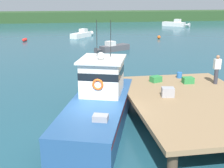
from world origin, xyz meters
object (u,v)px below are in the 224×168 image
(main_fishing_boat, at_px, (100,101))
(moored_boat_outer_mooring, at_px, (82,34))
(bait_bucket, at_px, (179,75))
(mooring_buoy_outer, at_px, (159,37))
(mooring_buoy_spare_mooring, at_px, (113,44))
(moored_boat_near_channel, at_px, (176,24))
(mooring_buoy_inshore, at_px, (24,40))
(crate_single_by_cleat, at_px, (156,79))
(crate_single_far, at_px, (168,92))
(deckhand_by_the_boat, at_px, (217,69))
(mooring_buoy_channel_marker, at_px, (26,39))
(crate_stack_near_edge, at_px, (188,80))
(moored_boat_far_right, at_px, (112,48))

(main_fishing_boat, bearing_deg, moored_boat_outer_mooring, 88.02)
(bait_bucket, bearing_deg, mooring_buoy_outer, 74.50)
(bait_bucket, relative_size, mooring_buoy_spare_mooring, 1.02)
(moored_boat_near_channel, relative_size, mooring_buoy_inshore, 11.22)
(crate_single_by_cleat, relative_size, bait_bucket, 1.76)
(crate_single_by_cleat, height_order, mooring_buoy_inshore, crate_single_by_cleat)
(crate_single_far, distance_m, moored_boat_near_channel, 48.90)
(mooring_buoy_spare_mooring, bearing_deg, crate_single_by_cleat, -92.71)
(crate_single_by_cleat, relative_size, mooring_buoy_spare_mooring, 1.79)
(moored_boat_outer_mooring, height_order, mooring_buoy_spare_mooring, moored_boat_outer_mooring)
(deckhand_by_the_boat, bearing_deg, mooring_buoy_inshore, 117.44)
(moored_boat_outer_mooring, bearing_deg, mooring_buoy_outer, -18.17)
(mooring_buoy_channel_marker, bearing_deg, mooring_buoy_outer, -2.45)
(crate_single_far, xyz_separation_m, mooring_buoy_spare_mooring, (1.19, 23.33, -1.26))
(crate_stack_near_edge, xyz_separation_m, bait_bucket, (-0.05, 1.15, -0.00))
(crate_single_far, bearing_deg, moored_boat_outer_mooring, 93.99)
(crate_stack_near_edge, distance_m, mooring_buoy_spare_mooring, 21.37)
(moored_boat_far_right, bearing_deg, crate_stack_near_edge, -85.06)
(deckhand_by_the_boat, bearing_deg, mooring_buoy_outer, 78.50)
(main_fishing_boat, xyz_separation_m, moored_boat_far_right, (3.70, 18.81, -0.62))
(crate_single_far, bearing_deg, bait_bucket, 59.50)
(main_fishing_boat, xyz_separation_m, mooring_buoy_inshore, (-7.11, 27.78, -0.79))
(bait_bucket, xyz_separation_m, mooring_buoy_channel_marker, (-12.08, 25.62, -1.16))
(mooring_buoy_channel_marker, bearing_deg, moored_boat_far_right, -41.92)
(moored_boat_near_channel, bearing_deg, crate_stack_near_edge, -110.34)
(mooring_buoy_inshore, bearing_deg, crate_single_by_cleat, -67.54)
(crate_stack_near_edge, relative_size, moored_boat_outer_mooring, 0.14)
(bait_bucket, distance_m, moored_boat_outer_mooring, 28.70)
(mooring_buoy_outer, relative_size, mooring_buoy_inshore, 1.09)
(crate_single_far, distance_m, mooring_buoy_outer, 29.32)
(crate_single_by_cleat, distance_m, moored_boat_outer_mooring, 29.11)
(crate_single_by_cleat, bearing_deg, moored_boat_far_right, 89.24)
(mooring_buoy_inshore, bearing_deg, mooring_buoy_outer, -0.68)
(moored_boat_near_channel, distance_m, mooring_buoy_inshore, 33.24)
(deckhand_by_the_boat, relative_size, mooring_buoy_outer, 3.38)
(bait_bucket, bearing_deg, deckhand_by_the_boat, -44.71)
(deckhand_by_the_boat, bearing_deg, crate_single_far, -154.02)
(moored_boat_outer_mooring, bearing_deg, mooring_buoy_channel_marker, -160.86)
(mooring_buoy_outer, xyz_separation_m, mooring_buoy_spare_mooring, (-7.55, -4.64, -0.07))
(crate_stack_near_edge, height_order, bait_bucket, crate_stack_near_edge)
(crate_stack_near_edge, distance_m, moored_boat_outer_mooring, 29.85)
(crate_single_far, relative_size, mooring_buoy_outer, 1.24)
(moored_boat_outer_mooring, bearing_deg, crate_single_far, -86.01)
(mooring_buoy_channel_marker, relative_size, mooring_buoy_spare_mooring, 1.28)
(main_fishing_boat, bearing_deg, crate_single_by_cleat, 31.62)
(crate_stack_near_edge, xyz_separation_m, crate_single_by_cleat, (-1.71, 0.55, -0.01))
(bait_bucket, xyz_separation_m, moored_boat_near_channel, (16.16, 42.28, -0.87))
(moored_boat_far_right, distance_m, mooring_buoy_inshore, 14.05)
(moored_boat_outer_mooring, relative_size, mooring_buoy_outer, 9.08)
(crate_stack_near_edge, bearing_deg, main_fishing_boat, -162.95)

